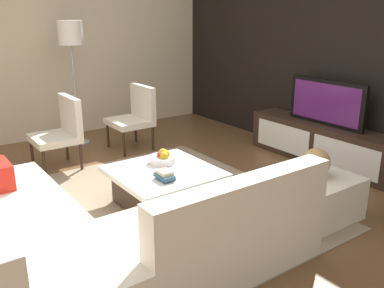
{
  "coord_description": "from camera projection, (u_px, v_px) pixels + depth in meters",
  "views": [
    {
      "loc": [
        3.16,
        -1.91,
        1.86
      ],
      "look_at": [
        -0.27,
        0.56,
        0.52
      ],
      "focal_mm": 39.52,
      "sensor_mm": 36.0,
      "label": 1
    }
  ],
  "objects": [
    {
      "name": "ground_plane",
      "position": [
        161.0,
        212.0,
        4.07
      ],
      "size": [
        14.0,
        14.0,
        0.0
      ],
      "primitive_type": "plane",
      "color": "brown"
    },
    {
      "name": "feature_wall_back",
      "position": [
        347.0,
        49.0,
        5.15
      ],
      "size": [
        6.4,
        0.12,
        2.8
      ],
      "primitive_type": "cube",
      "color": "black",
      "rests_on": "ground"
    },
    {
      "name": "side_wall_left",
      "position": [
        56.0,
        43.0,
        6.23
      ],
      "size": [
        0.12,
        5.2,
        2.8
      ],
      "primitive_type": "cube",
      "color": "beige",
      "rests_on": "ground"
    },
    {
      "name": "area_rug",
      "position": [
        156.0,
        208.0,
        4.14
      ],
      "size": [
        2.96,
        2.68,
        0.01
      ],
      "primitive_type": "cube",
      "color": "gray",
      "rests_on": "ground"
    },
    {
      "name": "media_console",
      "position": [
        322.0,
        144.0,
        5.33
      ],
      "size": [
        2.07,
        0.44,
        0.5
      ],
      "color": "#332319",
      "rests_on": "ground"
    },
    {
      "name": "television",
      "position": [
        326.0,
        102.0,
        5.17
      ],
      "size": [
        1.07,
        0.06,
        0.56
      ],
      "color": "black",
      "rests_on": "media_console"
    },
    {
      "name": "sectional_couch",
      "position": [
        97.0,
        235.0,
        3.11
      ],
      "size": [
        2.34,
        2.36,
        0.8
      ],
      "color": "beige",
      "rests_on": "ground"
    },
    {
      "name": "coffee_table",
      "position": [
        164.0,
        187.0,
        4.14
      ],
      "size": [
        0.95,
        0.95,
        0.38
      ],
      "color": "#332319",
      "rests_on": "ground"
    },
    {
      "name": "accent_chair_near",
      "position": [
        62.0,
        129.0,
        5.11
      ],
      "size": [
        0.56,
        0.52,
        0.87
      ],
      "rotation": [
        0.0,
        0.0,
        0.17
      ],
      "color": "#332319",
      "rests_on": "ground"
    },
    {
      "name": "floor_lamp",
      "position": [
        71.0,
        40.0,
        5.73
      ],
      "size": [
        0.33,
        0.33,
        1.73
      ],
      "color": "#A5A5AA",
      "rests_on": "ground"
    },
    {
      "name": "ottoman",
      "position": [
        313.0,
        196.0,
        3.95
      ],
      "size": [
        0.7,
        0.7,
        0.4
      ],
      "primitive_type": "cube",
      "color": "beige",
      "rests_on": "ground"
    },
    {
      "name": "fruit_bowl",
      "position": [
        163.0,
        158.0,
        4.26
      ],
      "size": [
        0.28,
        0.28,
        0.14
      ],
      "color": "silver",
      "rests_on": "coffee_table"
    },
    {
      "name": "accent_chair_far",
      "position": [
        135.0,
        113.0,
        5.85
      ],
      "size": [
        0.58,
        0.52,
        0.87
      ],
      "rotation": [
        0.0,
        0.0,
        -0.08
      ],
      "color": "#332319",
      "rests_on": "ground"
    },
    {
      "name": "decorative_ball",
      "position": [
        316.0,
        162.0,
        3.85
      ],
      "size": [
        0.26,
        0.26,
        0.26
      ],
      "primitive_type": "sphere",
      "color": "#AD8451",
      "rests_on": "ottoman"
    },
    {
      "name": "book_stack",
      "position": [
        165.0,
        176.0,
        3.84
      ],
      "size": [
        0.2,
        0.14,
        0.09
      ],
      "color": "#2D516B",
      "rests_on": "coffee_table"
    }
  ]
}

